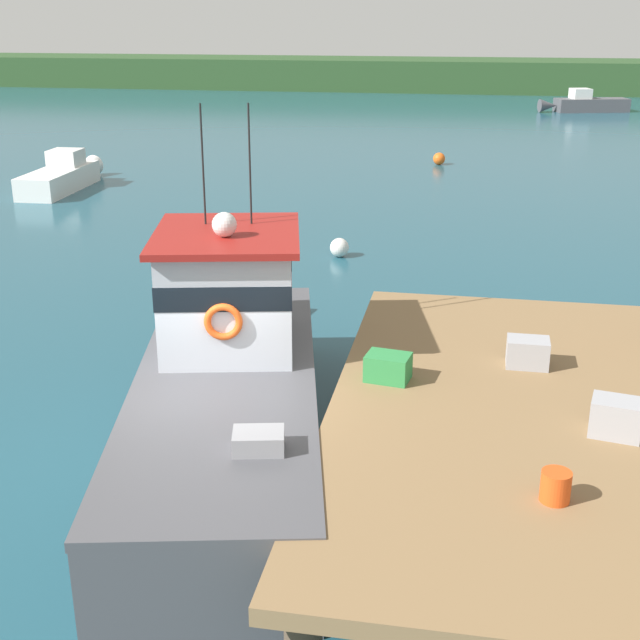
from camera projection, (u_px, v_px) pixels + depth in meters
name	position (u px, v px, depth m)	size (l,w,h in m)	color
ground_plane	(210.00, 459.00, 12.24)	(200.00, 200.00, 0.00)	#1E4C5B
dock	(561.00, 419.00, 11.06)	(6.00, 9.00, 1.20)	#4C3D2D
main_fishing_boat	(228.00, 373.00, 12.62)	(4.18, 9.96, 4.80)	#4C4C51
crate_stack_mid_dock	(616.00, 418.00, 10.30)	(0.60, 0.44, 0.46)	#9E9EA3
crate_stack_near_edge	(528.00, 352.00, 12.33)	(0.60, 0.44, 0.41)	#9E9EA3
crate_single_far	(388.00, 367.00, 11.86)	(0.60, 0.44, 0.38)	#2D8442
bait_bucket	(556.00, 486.00, 8.93)	(0.32, 0.32, 0.34)	#E04C19
moored_boat_outer_mooring	(585.00, 104.00, 54.13)	(5.79, 2.66, 1.45)	#4C4C51
moored_boat_off_the_point	(63.00, 176.00, 30.68)	(1.49, 5.34, 1.35)	white
mooring_buoy_channel_marker	(339.00, 248.00, 22.22)	(0.50, 0.50, 0.50)	silver
mooring_buoy_inshore	(439.00, 159.00, 35.55)	(0.50, 0.50, 0.50)	#EA5B19
far_shoreline	(437.00, 74.00, 69.15)	(120.00, 8.00, 2.40)	#284723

